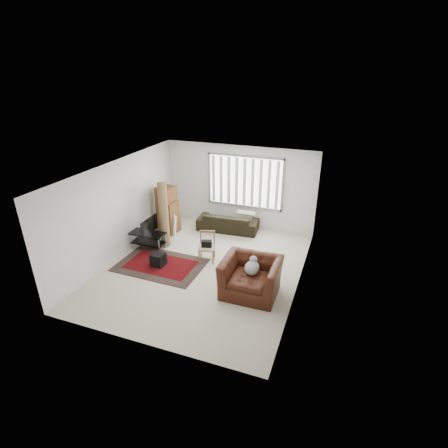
# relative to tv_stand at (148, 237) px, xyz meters

# --- Properties ---
(room) EXTENTS (6.00, 6.02, 2.71)m
(room) POSITION_rel_tv_stand_xyz_m (1.98, 0.09, 1.38)
(room) COLOR beige
(room) RESTS_ON ground
(persian_rug) EXTENTS (2.33, 1.58, 0.02)m
(persian_rug) POSITION_rel_tv_stand_xyz_m (0.79, -0.71, -0.36)
(persian_rug) COLOR black
(persian_rug) RESTS_ON ground
(tv_stand) EXTENTS (1.04, 0.47, 0.52)m
(tv_stand) POSITION_rel_tv_stand_xyz_m (0.00, 0.00, 0.00)
(tv_stand) COLOR black
(tv_stand) RESTS_ON ground
(tv) EXTENTS (0.11, 0.84, 0.48)m
(tv) POSITION_rel_tv_stand_xyz_m (0.00, 0.00, 0.39)
(tv) COLOR black
(tv) RESTS_ON tv_stand
(subwoofer) EXTENTS (0.36, 0.36, 0.34)m
(subwoofer) POSITION_rel_tv_stand_xyz_m (0.75, -0.75, -0.19)
(subwoofer) COLOR black
(subwoofer) RESTS_ON persian_rug
(moving_boxes) EXTENTS (0.69, 0.64, 1.52)m
(moving_boxes) POSITION_rel_tv_stand_xyz_m (-0.02, 1.26, 0.33)
(moving_boxes) COLOR brown
(moving_boxes) RESTS_ON ground
(white_flatpack) EXTENTS (0.54, 0.28, 0.66)m
(white_flatpack) POSITION_rel_tv_stand_xyz_m (0.09, 1.13, -0.05)
(white_flatpack) COLOR silver
(white_flatpack) RESTS_ON ground
(rolled_rug) EXTENTS (0.66, 0.85, 1.87)m
(rolled_rug) POSITION_rel_tv_stand_xyz_m (0.24, 0.58, 0.56)
(rolled_rug) COLOR brown
(rolled_rug) RESTS_ON ground
(sofa) EXTENTS (2.03, 1.00, 0.76)m
(sofa) POSITION_rel_tv_stand_xyz_m (1.76, 2.03, 0.00)
(sofa) COLOR black
(sofa) RESTS_ON ground
(side_chair) EXTENTS (0.55, 0.55, 0.83)m
(side_chair) POSITION_rel_tv_stand_xyz_m (1.88, -0.02, 0.09)
(side_chair) COLOR #927D5F
(side_chair) RESTS_ON ground
(armchair) EXTENTS (1.36, 1.19, 1.00)m
(armchair) POSITION_rel_tv_stand_xyz_m (3.44, -1.06, 0.13)
(armchair) COLOR #3B170C
(armchair) RESTS_ON ground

